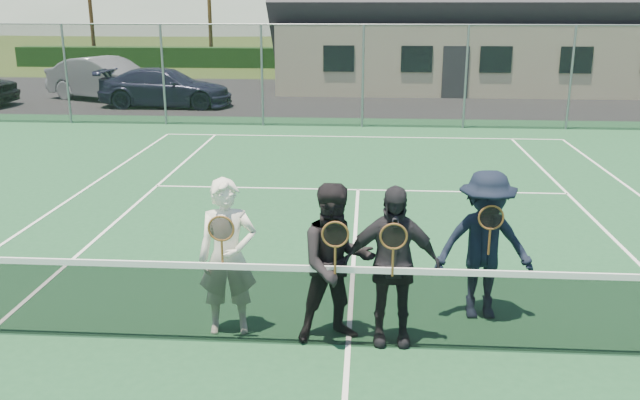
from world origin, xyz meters
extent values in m
plane|color=#314518|center=(0.00, 20.00, 0.00)|extent=(220.00, 220.00, 0.00)
cube|color=#1C4C2B|center=(0.00, 0.00, 0.01)|extent=(30.00, 30.00, 0.02)
cube|color=black|center=(-4.00, 20.00, 0.01)|extent=(40.00, 12.00, 0.01)
cube|color=black|center=(0.00, 32.00, 0.55)|extent=(40.00, 1.20, 1.10)
imported|color=gray|center=(-9.73, 18.57, 0.80)|extent=(5.15, 3.55, 1.61)
imported|color=#1A1C35|center=(-7.04, 17.12, 0.68)|extent=(4.71, 1.97, 1.36)
cube|color=white|center=(0.00, 11.88, 0.03)|extent=(10.97, 0.06, 0.01)
cube|color=white|center=(0.00, 6.40, 0.03)|extent=(8.23, 0.06, 0.01)
cube|color=white|center=(0.00, 0.00, 0.03)|extent=(0.06, 12.80, 0.01)
cube|color=black|center=(0.00, 0.00, 0.48)|extent=(11.60, 0.02, 0.88)
cube|color=white|center=(0.00, 0.00, 0.93)|extent=(11.60, 0.03, 0.07)
cylinder|color=slate|center=(-9.00, 13.50, 1.50)|extent=(0.07, 0.07, 3.00)
cylinder|color=slate|center=(-6.00, 13.50, 1.50)|extent=(0.07, 0.07, 3.00)
cylinder|color=slate|center=(-3.00, 13.50, 1.50)|extent=(0.07, 0.07, 3.00)
cylinder|color=slate|center=(0.00, 13.50, 1.50)|extent=(0.07, 0.07, 3.00)
cylinder|color=slate|center=(3.00, 13.50, 1.50)|extent=(0.07, 0.07, 3.00)
cylinder|color=slate|center=(6.00, 13.50, 1.50)|extent=(0.07, 0.07, 3.00)
cube|color=black|center=(0.00, 13.50, 1.50)|extent=(30.00, 0.03, 3.00)
cylinder|color=slate|center=(0.00, 13.50, 3.00)|extent=(30.00, 0.04, 0.04)
cube|color=beige|center=(4.00, 24.00, 1.40)|extent=(15.00, 8.00, 2.80)
cube|color=#2D2D33|center=(3.50, 19.98, 1.00)|extent=(1.00, 0.06, 2.00)
cube|color=black|center=(-1.00, 19.98, 1.50)|extent=(1.20, 0.06, 1.00)
cube|color=black|center=(2.00, 19.98, 1.50)|extent=(1.20, 0.06, 1.00)
cube|color=black|center=(5.00, 19.98, 1.50)|extent=(1.20, 0.06, 1.00)
cube|color=black|center=(8.00, 19.98, 1.50)|extent=(1.20, 0.06, 1.00)
cylinder|color=#362313|center=(-16.00, 33.00, 1.93)|extent=(0.22, 0.22, 3.85)
cylinder|color=#392814|center=(-9.00, 33.00, 1.93)|extent=(0.22, 0.22, 3.85)
cylinder|color=#3A2915|center=(2.00, 33.00, 1.93)|extent=(0.22, 0.22, 3.85)
cylinder|color=#3B2115|center=(12.00, 33.00, 1.93)|extent=(0.22, 0.22, 3.85)
imported|color=white|center=(-1.37, 0.29, 0.92)|extent=(0.72, 0.53, 1.80)
torus|color=brown|center=(-1.37, 0.02, 1.35)|extent=(0.29, 0.02, 0.29)
cylinder|color=black|center=(-1.37, 0.02, 1.35)|extent=(0.25, 0.00, 0.25)
cylinder|color=brown|center=(-1.37, 0.02, 1.07)|extent=(0.03, 0.03, 0.32)
imported|color=black|center=(-0.15, 0.19, 0.92)|extent=(1.04, 0.91, 1.80)
torus|color=brown|center=(-0.15, -0.08, 1.35)|extent=(0.29, 0.02, 0.29)
cylinder|color=black|center=(-0.15, -0.08, 1.35)|extent=(0.25, 0.00, 0.25)
cylinder|color=brown|center=(-0.15, -0.08, 1.07)|extent=(0.03, 0.03, 0.32)
imported|color=#232227|center=(0.45, 0.17, 0.92)|extent=(1.06, 0.46, 1.80)
torus|color=brown|center=(0.45, -0.10, 1.35)|extent=(0.29, 0.02, 0.29)
cylinder|color=black|center=(0.45, -0.10, 1.35)|extent=(0.25, 0.00, 0.25)
cylinder|color=brown|center=(0.45, -0.10, 1.07)|extent=(0.03, 0.03, 0.32)
imported|color=black|center=(1.56, 0.88, 0.92)|extent=(1.20, 0.74, 1.80)
torus|color=brown|center=(1.56, 0.61, 1.35)|extent=(0.29, 0.02, 0.29)
cylinder|color=black|center=(1.56, 0.61, 1.35)|extent=(0.25, 0.00, 0.25)
cylinder|color=brown|center=(1.56, 0.61, 1.07)|extent=(0.03, 0.03, 0.32)
camera|label=1|loc=(0.16, -6.68, 3.68)|focal=38.00mm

